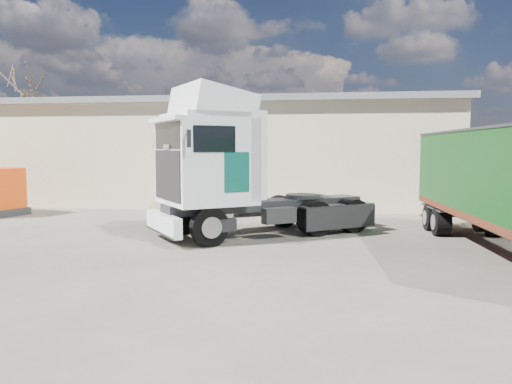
# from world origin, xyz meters

# --- Properties ---
(ground) EXTENTS (120.00, 120.00, 0.00)m
(ground) POSITION_xyz_m (0.00, 0.00, 0.00)
(ground) COLOR #2A2722
(ground) RESTS_ON ground
(warehouse) EXTENTS (30.60, 12.60, 5.42)m
(warehouse) POSITION_xyz_m (-6.00, 16.00, 2.66)
(warehouse) COLOR beige
(warehouse) RESTS_ON ground
(bare_tree) EXTENTS (4.00, 4.00, 9.60)m
(bare_tree) POSITION_xyz_m (-18.00, 20.00, 7.92)
(bare_tree) COLOR #382B21
(bare_tree) RESTS_ON ground
(tractor_unit) EXTENTS (7.33, 6.35, 4.84)m
(tractor_unit) POSITION_xyz_m (-0.06, 3.39, 2.04)
(tractor_unit) COLOR black
(tractor_unit) RESTS_ON ground
(box_trailer) EXTENTS (2.74, 10.37, 3.41)m
(box_trailer) POSITION_xyz_m (7.72, 1.70, 2.08)
(box_trailer) COLOR #2D2D30
(box_trailer) RESTS_ON ground
(panel_van) EXTENTS (3.03, 4.97, 1.90)m
(panel_van) POSITION_xyz_m (-3.03, 9.10, 0.98)
(panel_van) COLOR black
(panel_van) RESTS_ON ground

